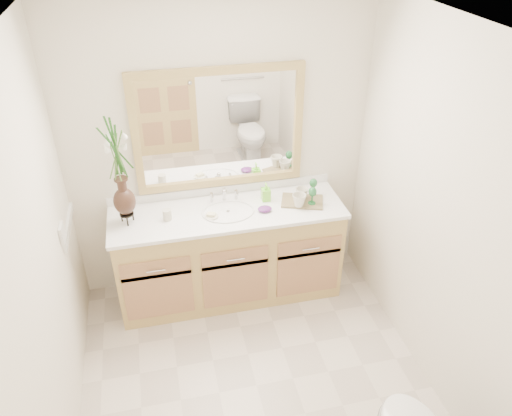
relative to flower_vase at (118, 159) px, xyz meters
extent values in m
plane|color=beige|center=(0.76, -1.02, -1.36)|extent=(2.60, 2.60, 0.00)
cube|color=white|center=(0.76, -1.02, 1.04)|extent=(2.40, 2.60, 0.02)
cube|color=white|center=(0.76, 0.28, -0.16)|extent=(2.40, 0.02, 2.40)
cube|color=white|center=(-0.44, -1.02, -0.16)|extent=(0.02, 2.60, 2.40)
cube|color=white|center=(1.96, -1.02, -0.16)|extent=(0.02, 2.60, 2.40)
cube|color=tan|center=(0.76, -0.01, -0.96)|extent=(1.80, 0.55, 0.80)
cube|color=white|center=(0.76, -0.01, -0.55)|extent=(1.84, 0.57, 0.03)
ellipsoid|color=white|center=(0.76, -0.03, -0.59)|extent=(0.38, 0.30, 0.12)
cylinder|color=silver|center=(0.76, 0.15, -0.48)|extent=(0.02, 0.02, 0.11)
cylinder|color=silver|center=(0.66, 0.15, -0.49)|extent=(0.02, 0.02, 0.08)
cylinder|color=silver|center=(0.86, 0.15, -0.49)|extent=(0.02, 0.02, 0.08)
cube|color=white|center=(0.76, 0.26, 0.04)|extent=(1.20, 0.01, 0.85)
cube|color=tan|center=(0.76, 0.25, 0.50)|extent=(1.32, 0.04, 0.06)
cube|color=tan|center=(0.76, 0.25, -0.41)|extent=(1.32, 0.04, 0.06)
cube|color=tan|center=(0.13, 0.25, 0.04)|extent=(0.06, 0.04, 0.85)
cube|color=tan|center=(1.39, 0.25, 0.04)|extent=(0.06, 0.04, 0.85)
cube|color=white|center=(-0.42, -0.26, -0.38)|extent=(0.02, 0.12, 0.12)
cylinder|color=black|center=(0.00, 0.00, -0.46)|extent=(0.10, 0.10, 0.01)
ellipsoid|color=black|center=(0.00, 0.00, -0.35)|extent=(0.16, 0.16, 0.21)
cylinder|color=black|center=(0.00, 0.00, -0.21)|extent=(0.07, 0.07, 0.10)
cylinder|color=#4C7A33|center=(0.00, 0.00, 0.04)|extent=(0.06, 0.06, 0.38)
cylinder|color=beige|center=(0.30, -0.03, -0.49)|extent=(0.07, 0.07, 0.08)
cylinder|color=beige|center=(0.62, -0.07, -0.53)|extent=(0.11, 0.11, 0.01)
cube|color=beige|center=(0.62, -0.07, -0.51)|extent=(0.08, 0.07, 0.02)
imported|color=#7DEC37|center=(1.09, 0.08, -0.46)|extent=(0.06, 0.06, 0.14)
ellipsoid|color=#5E2570|center=(1.04, -0.08, -0.51)|extent=(0.12, 0.11, 0.04)
cube|color=brown|center=(1.37, -0.02, -0.52)|extent=(0.38, 0.32, 0.02)
imported|color=beige|center=(1.32, -0.09, -0.46)|extent=(0.13, 0.13, 0.11)
imported|color=beige|center=(1.37, 0.01, -0.46)|extent=(0.13, 0.13, 0.10)
cylinder|color=#226733|center=(1.43, -0.08, -0.51)|extent=(0.06, 0.06, 0.01)
cylinder|color=#226733|center=(1.43, -0.08, -0.47)|extent=(0.01, 0.01, 0.09)
ellipsoid|color=#226733|center=(1.43, -0.08, -0.41)|extent=(0.06, 0.06, 0.08)
cylinder|color=#226733|center=(1.48, 0.06, -0.51)|extent=(0.06, 0.06, 0.01)
cylinder|color=#226733|center=(1.48, 0.06, -0.47)|extent=(0.01, 0.01, 0.09)
ellipsoid|color=#226733|center=(1.48, 0.06, -0.41)|extent=(0.06, 0.06, 0.08)
camera|label=1|loc=(0.25, -3.26, 1.58)|focal=35.00mm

